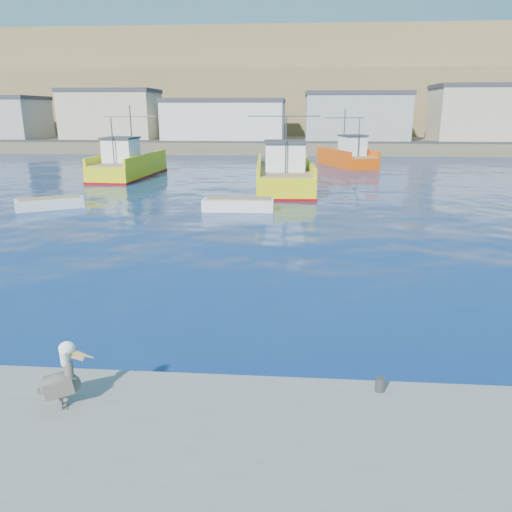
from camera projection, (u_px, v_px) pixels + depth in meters
The scene contains 9 objects.
ground at pixel (249, 336), 13.76m from camera, with size 260.00×260.00×0.00m, color #072452.
dock_bollards at pixel (262, 379), 10.27m from camera, with size 36.20×0.20×0.30m.
far_shore at pixel (293, 97), 115.71m from camera, with size 200.00×81.00×24.00m.
trawler_yellow_a at pixel (128, 166), 46.28m from camera, with size 5.15×11.45×6.51m.
trawler_yellow_b at pixel (284, 175), 39.21m from camera, with size 5.74×12.35×6.62m.
boat_orange at pixel (348, 156), 55.33m from camera, with size 6.32×9.73×6.18m.
skiff_left at pixel (50, 204), 31.52m from camera, with size 4.16×3.30×0.87m.
skiff_mid at pixel (238, 206), 30.93m from camera, with size 4.41×1.64×0.95m.
pelican at pixel (62, 380), 9.43m from camera, with size 1.07×0.69×1.35m.
Camera 1 is at (1.21, -12.53, 5.98)m, focal length 35.00 mm.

